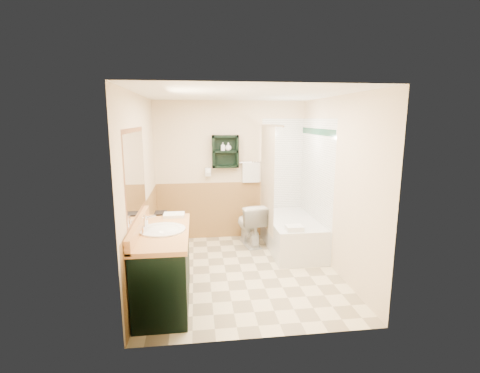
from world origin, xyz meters
name	(u,v)px	position (x,y,z in m)	size (l,w,h in m)	color
floor	(242,272)	(0.00, 0.00, 0.00)	(3.00, 3.00, 0.00)	beige
back_wall	(231,171)	(0.00, 1.52, 1.20)	(2.60, 0.04, 2.40)	#F8E8C2
left_wall	(140,190)	(-1.32, 0.00, 1.20)	(0.04, 3.00, 2.40)	#F8E8C2
right_wall	(337,185)	(1.32, 0.00, 1.20)	(0.04, 3.00, 2.40)	#F8E8C2
ceiling	(242,93)	(0.00, 0.00, 2.42)	(2.60, 3.00, 0.04)	white
wainscot_left	(146,242)	(-1.29, 0.00, 0.50)	(2.98, 2.98, 1.00)	#AF7C47
wainscot_back	(231,210)	(0.00, 1.49, 0.50)	(2.58, 2.58, 1.00)	#AF7C47
mirror_frame	(135,173)	(-1.27, -0.55, 1.50)	(1.30, 1.30, 1.00)	brown
mirror_glass	(136,173)	(-1.27, -0.55, 1.50)	(1.20, 1.20, 0.90)	white
tile_right	(315,186)	(1.28, 0.75, 1.05)	(1.50, 1.50, 2.10)	white
tile_back	(288,178)	(1.03, 1.48, 1.05)	(0.95, 0.95, 2.10)	white
tile_accent	(317,132)	(1.27, 0.75, 1.90)	(1.50, 1.50, 0.10)	#124029
wall_shelf	(225,151)	(-0.10, 1.41, 1.55)	(0.45, 0.15, 0.55)	black
hair_dryer	(208,172)	(-0.40, 1.43, 1.20)	(0.10, 0.24, 0.18)	white
towel_bar	(251,162)	(0.35, 1.45, 1.35)	(0.40, 0.06, 0.40)	silver
curtain_rod	(270,125)	(0.53, 0.75, 2.00)	(0.03, 0.03, 1.60)	silver
shower_curtain	(267,179)	(0.53, 0.92, 1.15)	(1.05, 1.05, 1.70)	beige
vanity	(164,266)	(-0.99, -0.66, 0.43)	(0.59, 1.36, 0.86)	black
bathtub	(292,234)	(0.93, 0.77, 0.26)	(0.78, 1.50, 0.52)	silver
toilet	(250,224)	(0.28, 1.07, 0.35)	(0.40, 0.72, 0.70)	silver
counter_towel	(174,215)	(-0.89, -0.11, 0.88)	(0.26, 0.21, 0.04)	silver
vanity_book	(154,206)	(-1.16, 0.05, 0.97)	(0.16, 0.02, 0.21)	black
tub_towel	(294,228)	(0.78, 0.16, 0.55)	(0.24, 0.20, 0.07)	silver
soap_bottle_a	(223,149)	(-0.14, 1.40, 1.60)	(0.06, 0.14, 0.06)	silver
soap_bottle_b	(228,147)	(-0.05, 1.40, 1.62)	(0.11, 0.14, 0.11)	silver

